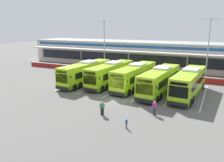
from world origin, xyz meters
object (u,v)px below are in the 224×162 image
Objects in this scene: coach_bus_leftmost at (86,73)px; coach_bus_right_centre at (160,81)px; coach_bus_centre at (135,77)px; pedestrian_child at (126,123)px; pedestrian_with_handbag at (154,108)px; pedestrian_in_dark_coat at (102,108)px; coach_bus_left_centre at (111,74)px; coach_bus_rightmost at (189,83)px; lamp_post_west at (104,42)px; lamp_post_centre at (208,46)px.

coach_bus_leftmost is 12.85m from coach_bus_right_centre.
coach_bus_centre reaches higher than pedestrian_child.
pedestrian_in_dark_coat is at bearing -154.07° from pedestrian_with_handbag.
coach_bus_left_centre is at bearing 13.90° from coach_bus_leftmost.
pedestrian_with_handbag is (-2.37, -9.20, -0.93)m from coach_bus_rightmost.
coach_bus_centre is (4.28, -0.02, 0.00)m from coach_bus_left_centre.
coach_bus_centre is 1.00× the size of coach_bus_right_centre.
coach_bus_right_centre is 7.59× the size of pedestrian_with_handbag.
pedestrian_child is 29.54m from lamp_post_west.
pedestrian_in_dark_coat is 0.15× the size of lamp_post_west.
coach_bus_right_centre is (4.34, -1.29, 0.00)m from coach_bus_centre.
lamp_post_centre reaches higher than coach_bus_left_centre.
pedestrian_child is (4.49, -14.44, -1.24)m from coach_bus_centre.
lamp_post_centre is at bearing 82.63° from coach_bus_rightmost.
coach_bus_rightmost is at bearing 57.21° from pedestrian_in_dark_coat.
pedestrian_in_dark_coat is 25.35m from lamp_post_centre.
lamp_post_west is at bearing 136.79° from coach_bus_centre.
coach_bus_leftmost is 4.36m from coach_bus_left_centre.
pedestrian_in_dark_coat is at bearing -50.94° from coach_bus_leftmost.
coach_bus_leftmost reaches higher than pedestrian_in_dark_coat.
coach_bus_left_centre is 1.12× the size of lamp_post_centre.
lamp_post_centre is (14.10, 10.53, 4.50)m from coach_bus_left_centre.
lamp_post_west is at bearing 117.15° from pedestrian_in_dark_coat.
coach_bus_right_centre is 4.05m from coach_bus_rightmost.
pedestrian_child is at bearing -108.63° from pedestrian_with_handbag.
coach_bus_leftmost is 17.07m from pedestrian_with_handbag.
pedestrian_with_handbag is at bearing 25.93° from pedestrian_in_dark_coat.
pedestrian_child is at bearing -102.05° from lamp_post_centre.
coach_bus_left_centre reaches higher than pedestrian_child.
pedestrian_child is at bearing -58.77° from coach_bus_left_centre.
pedestrian_with_handbag is at bearing -31.71° from coach_bus_leftmost.
pedestrian_child is (13.00, -13.41, -1.24)m from coach_bus_leftmost.
coach_bus_right_centre is 13.81m from lamp_post_centre.
coach_bus_rightmost is 22.53m from lamp_post_west.
lamp_post_west is at bearing 142.93° from coach_bus_right_centre.
lamp_post_west reaches higher than pedestrian_in_dark_coat.
coach_bus_left_centre is at bearing 121.23° from pedestrian_child.
lamp_post_centre is (5.49, 11.84, 4.50)m from coach_bus_right_centre.
pedestrian_in_dark_coat is at bearing -107.47° from coach_bus_right_centre.
pedestrian_with_handbag is at bearing 71.37° from pedestrian_child.
pedestrian_in_dark_coat is 26.04m from lamp_post_west.
coach_bus_left_centre is 4.28m from coach_bus_centre.
coach_bus_centre is at bearing -0.30° from coach_bus_left_centre.
coach_bus_centre is 15.17m from pedestrian_child.
lamp_post_west is at bearing 150.29° from coach_bus_rightmost.
coach_bus_centre and coach_bus_rightmost have the same top height.
coach_bus_leftmost is 1.00× the size of coach_bus_centre.
coach_bus_rightmost is at bearing -97.37° from lamp_post_centre.
coach_bus_left_centre is at bearing -143.25° from lamp_post_centre.
coach_bus_centre is 15.11m from lamp_post_centre.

